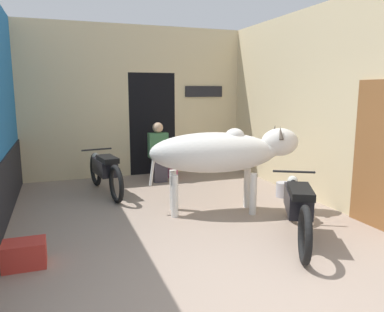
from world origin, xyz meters
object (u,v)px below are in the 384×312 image
(shopkeeper_seated, at_px, (159,150))
(bucket, at_px, (283,190))
(motorcycle_far, at_px, (105,170))
(crate, at_px, (24,254))
(plastic_stool, at_px, (173,167))
(cow, at_px, (221,152))
(motorcycle_near, at_px, (298,205))

(shopkeeper_seated, bearing_deg, bucket, -47.15)
(motorcycle_far, relative_size, crate, 4.51)
(plastic_stool, distance_m, crate, 4.44)
(bucket, bearing_deg, cow, -164.70)
(cow, xyz_separation_m, crate, (-2.76, -0.99, -0.80))
(shopkeeper_seated, xyz_separation_m, crate, (-2.37, -3.30, -0.51))
(motorcycle_near, bearing_deg, cow, 109.87)
(motorcycle_far, relative_size, plastic_stool, 4.44)
(motorcycle_near, distance_m, bucket, 1.96)
(crate, bearing_deg, plastic_stool, 52.02)
(shopkeeper_seated, distance_m, crate, 4.09)
(cow, height_order, motorcycle_near, cow)
(shopkeeper_seated, xyz_separation_m, bucket, (1.78, -1.92, -0.52))
(shopkeeper_seated, height_order, plastic_stool, shopkeeper_seated)
(crate, height_order, bucket, crate)
(motorcycle_near, height_order, crate, motorcycle_near)
(motorcycle_near, xyz_separation_m, crate, (-3.23, 0.33, -0.30))
(cow, distance_m, motorcycle_far, 2.35)
(motorcycle_far, xyz_separation_m, shopkeeper_seated, (1.19, 0.63, 0.21))
(shopkeeper_seated, distance_m, plastic_stool, 0.59)
(crate, bearing_deg, cow, 19.77)
(plastic_stool, height_order, crate, plastic_stool)
(cow, height_order, crate, cow)
(shopkeeper_seated, relative_size, crate, 2.80)
(motorcycle_near, bearing_deg, crate, 174.25)
(plastic_stool, bearing_deg, motorcycle_far, -151.74)
(cow, bearing_deg, shopkeeper_seated, 99.50)
(shopkeeper_seated, height_order, crate, shopkeeper_seated)
(motorcycle_near, bearing_deg, bucket, 61.48)
(motorcycle_near, xyz_separation_m, shopkeeper_seated, (-0.86, 3.62, 0.21))
(cow, distance_m, bucket, 1.66)
(motorcycle_near, height_order, plastic_stool, motorcycle_near)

